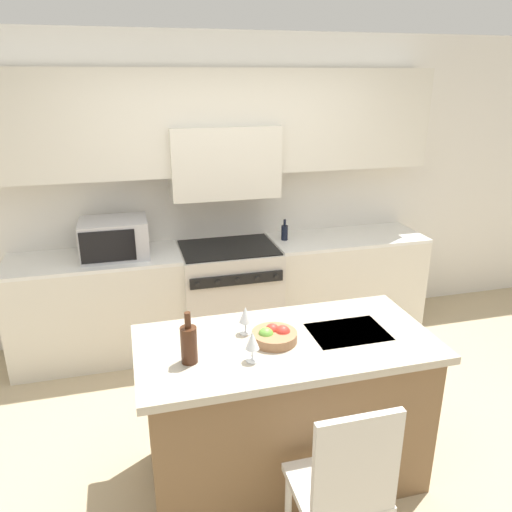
{
  "coord_description": "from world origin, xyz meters",
  "views": [
    {
      "loc": [
        -0.84,
        -2.46,
        2.34
      ],
      "look_at": [
        -0.02,
        0.61,
        1.19
      ],
      "focal_mm": 35.0,
      "sensor_mm": 36.0,
      "label": 1
    }
  ],
  "objects_px": {
    "range_stove": "(229,294)",
    "fruit_bowl": "(274,336)",
    "oil_bottle_on_counter": "(285,232)",
    "microwave": "(114,238)",
    "wine_glass_far": "(245,316)",
    "wine_bottle": "(189,344)",
    "wine_glass_near": "(252,341)",
    "island_chair": "(344,485)"
  },
  "relations": [
    {
      "from": "range_stove",
      "to": "wine_glass_far",
      "type": "bearing_deg",
      "value": -98.42
    },
    {
      "from": "island_chair",
      "to": "wine_glass_near",
      "type": "distance_m",
      "value": 0.79
    },
    {
      "from": "wine_glass_far",
      "to": "oil_bottle_on_counter",
      "type": "xyz_separation_m",
      "value": [
        0.78,
        1.66,
        -0.06
      ]
    },
    {
      "from": "range_stove",
      "to": "fruit_bowl",
      "type": "xyz_separation_m",
      "value": [
        -0.1,
        -1.72,
        0.51
      ]
    },
    {
      "from": "wine_glass_far",
      "to": "fruit_bowl",
      "type": "bearing_deg",
      "value": -43.28
    },
    {
      "from": "island_chair",
      "to": "wine_glass_near",
      "type": "bearing_deg",
      "value": 116.93
    },
    {
      "from": "fruit_bowl",
      "to": "oil_bottle_on_counter",
      "type": "height_order",
      "value": "oil_bottle_on_counter"
    },
    {
      "from": "microwave",
      "to": "wine_glass_far",
      "type": "bearing_deg",
      "value": -65.94
    },
    {
      "from": "range_stove",
      "to": "wine_glass_far",
      "type": "distance_m",
      "value": 1.72
    },
    {
      "from": "island_chair",
      "to": "fruit_bowl",
      "type": "xyz_separation_m",
      "value": [
        -0.12,
        0.73,
        0.4
      ]
    },
    {
      "from": "wine_bottle",
      "to": "fruit_bowl",
      "type": "bearing_deg",
      "value": 10.83
    },
    {
      "from": "fruit_bowl",
      "to": "microwave",
      "type": "bearing_deg",
      "value": 116.15
    },
    {
      "from": "oil_bottle_on_counter",
      "to": "island_chair",
      "type": "bearing_deg",
      "value": -101.79
    },
    {
      "from": "fruit_bowl",
      "to": "range_stove",
      "type": "bearing_deg",
      "value": 86.59
    },
    {
      "from": "microwave",
      "to": "wine_glass_far",
      "type": "relative_size",
      "value": 3.21
    },
    {
      "from": "wine_bottle",
      "to": "fruit_bowl",
      "type": "xyz_separation_m",
      "value": [
        0.49,
        0.09,
        -0.07
      ]
    },
    {
      "from": "range_stove",
      "to": "island_chair",
      "type": "relative_size",
      "value": 0.89
    },
    {
      "from": "microwave",
      "to": "wine_glass_near",
      "type": "relative_size",
      "value": 3.21
    },
    {
      "from": "wine_glass_far",
      "to": "oil_bottle_on_counter",
      "type": "distance_m",
      "value": 1.84
    },
    {
      "from": "island_chair",
      "to": "wine_glass_near",
      "type": "xyz_separation_m",
      "value": [
        -0.29,
        0.56,
        0.48
      ]
    },
    {
      "from": "range_stove",
      "to": "island_chair",
      "type": "distance_m",
      "value": 2.46
    },
    {
      "from": "microwave",
      "to": "wine_bottle",
      "type": "relative_size",
      "value": 1.91
    },
    {
      "from": "wine_bottle",
      "to": "fruit_bowl",
      "type": "relative_size",
      "value": 1.11
    },
    {
      "from": "wine_bottle",
      "to": "wine_glass_far",
      "type": "distance_m",
      "value": 0.42
    },
    {
      "from": "island_chair",
      "to": "wine_bottle",
      "type": "bearing_deg",
      "value": 133.29
    },
    {
      "from": "microwave",
      "to": "fruit_bowl",
      "type": "relative_size",
      "value": 2.12
    },
    {
      "from": "microwave",
      "to": "fruit_bowl",
      "type": "bearing_deg",
      "value": -63.85
    },
    {
      "from": "wine_glass_near",
      "to": "oil_bottle_on_counter",
      "type": "xyz_separation_m",
      "value": [
        0.81,
        1.96,
        -0.06
      ]
    },
    {
      "from": "microwave",
      "to": "oil_bottle_on_counter",
      "type": "height_order",
      "value": "microwave"
    },
    {
      "from": "wine_glass_near",
      "to": "fruit_bowl",
      "type": "distance_m",
      "value": 0.25
    },
    {
      "from": "range_stove",
      "to": "wine_glass_near",
      "type": "relative_size",
      "value": 5.41
    },
    {
      "from": "microwave",
      "to": "fruit_bowl",
      "type": "xyz_separation_m",
      "value": [
        0.85,
        -1.74,
        -0.1
      ]
    },
    {
      "from": "range_stove",
      "to": "fruit_bowl",
      "type": "height_order",
      "value": "fruit_bowl"
    },
    {
      "from": "wine_bottle",
      "to": "wine_glass_far",
      "type": "bearing_deg",
      "value": 31.82
    },
    {
      "from": "wine_bottle",
      "to": "wine_glass_near",
      "type": "relative_size",
      "value": 1.68
    },
    {
      "from": "wine_glass_near",
      "to": "island_chair",
      "type": "bearing_deg",
      "value": -63.07
    },
    {
      "from": "range_stove",
      "to": "fruit_bowl",
      "type": "bearing_deg",
      "value": -93.41
    },
    {
      "from": "island_chair",
      "to": "wine_bottle",
      "type": "xyz_separation_m",
      "value": [
        -0.6,
        0.64,
        0.47
      ]
    },
    {
      "from": "island_chair",
      "to": "range_stove",
      "type": "bearing_deg",
      "value": 90.35
    },
    {
      "from": "wine_glass_far",
      "to": "fruit_bowl",
      "type": "distance_m",
      "value": 0.2
    },
    {
      "from": "fruit_bowl",
      "to": "wine_bottle",
      "type": "bearing_deg",
      "value": -169.17
    },
    {
      "from": "island_chair",
      "to": "wine_glass_near",
      "type": "height_order",
      "value": "wine_glass_near"
    }
  ]
}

